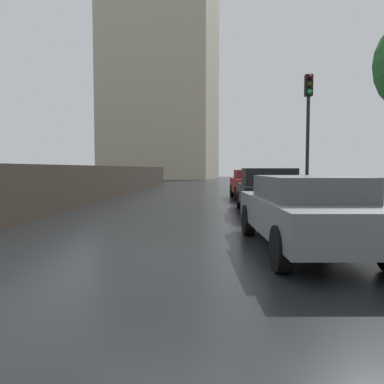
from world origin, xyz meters
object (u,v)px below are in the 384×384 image
car_red_far_ahead (251,184)px  traffic_light (308,116)px  car_black_near_kerb (268,190)px  car_grey_mid_road (306,210)px

car_red_far_ahead → traffic_light: size_ratio=0.84×
car_black_near_kerb → car_red_far_ahead: 5.80m
car_black_near_kerb → car_red_far_ahead: size_ratio=1.05×
car_grey_mid_road → car_red_far_ahead: 11.47m
car_black_near_kerb → car_grey_mid_road: size_ratio=0.88×
car_black_near_kerb → traffic_light: size_ratio=0.88×
car_grey_mid_road → car_black_near_kerb: bearing=85.0°
car_black_near_kerb → car_grey_mid_road: bearing=-90.8°
car_grey_mid_road → traffic_light: traffic_light is taller
car_black_near_kerb → car_grey_mid_road: (-0.10, -5.67, -0.04)m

